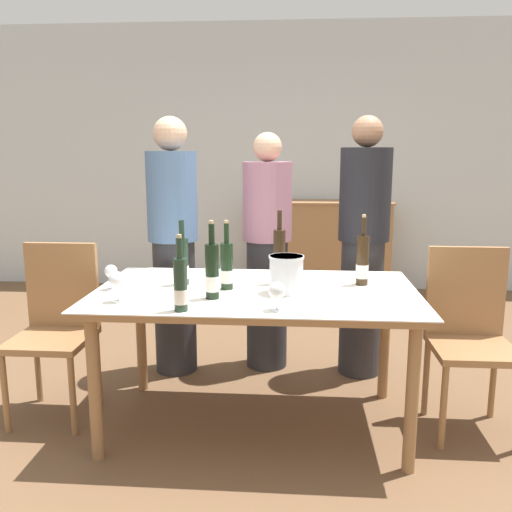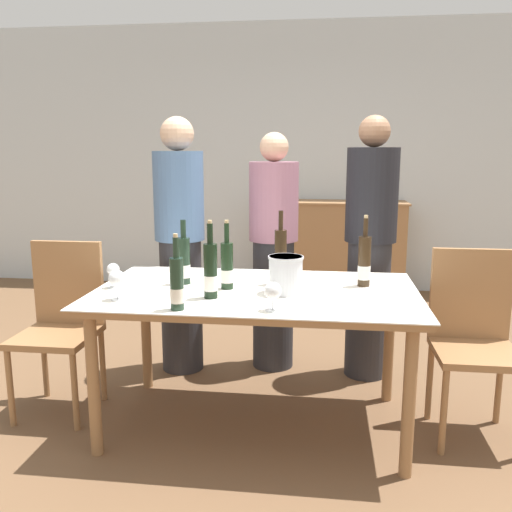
% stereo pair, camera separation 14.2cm
% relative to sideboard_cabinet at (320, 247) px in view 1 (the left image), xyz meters
% --- Properties ---
extents(ground_plane, '(12.00, 12.00, 0.00)m').
position_rel_sideboard_cabinet_xyz_m(ground_plane, '(-0.46, -2.87, -0.49)').
color(ground_plane, brown).
extents(back_wall, '(8.00, 0.10, 2.80)m').
position_rel_sideboard_cabinet_xyz_m(back_wall, '(-0.46, 0.29, 0.91)').
color(back_wall, silver).
rests_on(back_wall, ground_plane).
extents(sideboard_cabinet, '(1.46, 0.46, 0.98)m').
position_rel_sideboard_cabinet_xyz_m(sideboard_cabinet, '(0.00, 0.00, 0.00)').
color(sideboard_cabinet, '#996B42').
rests_on(sideboard_cabinet, ground_plane).
extents(dining_table, '(1.69, 0.98, 0.77)m').
position_rel_sideboard_cabinet_xyz_m(dining_table, '(-0.46, -2.87, 0.21)').
color(dining_table, '#996B42').
rests_on(dining_table, ground_plane).
extents(ice_bucket, '(0.18, 0.18, 0.19)m').
position_rel_sideboard_cabinet_xyz_m(ice_bucket, '(-0.30, -2.93, 0.38)').
color(ice_bucket, silver).
rests_on(ice_bucket, dining_table).
extents(wine_bottle_0, '(0.06, 0.06, 0.35)m').
position_rel_sideboard_cabinet_xyz_m(wine_bottle_0, '(-0.77, -3.28, 0.40)').
color(wine_bottle_0, '#1E3323').
rests_on(wine_bottle_0, dining_table).
extents(wine_bottle_1, '(0.07, 0.07, 0.37)m').
position_rel_sideboard_cabinet_xyz_m(wine_bottle_1, '(-0.61, -2.87, 0.40)').
color(wine_bottle_1, black).
rests_on(wine_bottle_1, dining_table).
extents(wine_bottle_2, '(0.07, 0.07, 0.40)m').
position_rel_sideboard_cabinet_xyz_m(wine_bottle_2, '(-0.34, -2.73, 0.42)').
color(wine_bottle_2, '#332314').
rests_on(wine_bottle_2, dining_table).
extents(wine_bottle_3, '(0.07, 0.07, 0.39)m').
position_rel_sideboard_cabinet_xyz_m(wine_bottle_3, '(-0.66, -3.06, 0.41)').
color(wine_bottle_3, black).
rests_on(wine_bottle_3, dining_table).
extents(wine_bottle_4, '(0.07, 0.07, 0.35)m').
position_rel_sideboard_cabinet_xyz_m(wine_bottle_4, '(-0.87, -2.79, 0.40)').
color(wine_bottle_4, '#1E3323').
rests_on(wine_bottle_4, dining_table).
extents(wine_bottle_5, '(0.07, 0.07, 0.39)m').
position_rel_sideboard_cabinet_xyz_m(wine_bottle_5, '(0.11, -2.72, 0.41)').
color(wine_bottle_5, '#332314').
rests_on(wine_bottle_5, dining_table).
extents(wine_glass_0, '(0.08, 0.08, 0.13)m').
position_rel_sideboard_cabinet_xyz_m(wine_glass_0, '(-0.34, -3.24, 0.37)').
color(wine_glass_0, white).
rests_on(wine_glass_0, dining_table).
extents(wine_glass_1, '(0.08, 0.08, 0.15)m').
position_rel_sideboard_cabinet_xyz_m(wine_glass_1, '(-1.11, -3.16, 0.38)').
color(wine_glass_1, white).
rests_on(wine_glass_1, dining_table).
extents(wine_glass_2, '(0.07, 0.07, 0.13)m').
position_rel_sideboard_cabinet_xyz_m(wine_glass_2, '(-1.22, -2.93, 0.37)').
color(wine_glass_2, white).
rests_on(wine_glass_2, dining_table).
extents(chair_left_end, '(0.42, 0.42, 0.97)m').
position_rel_sideboard_cabinet_xyz_m(chair_left_end, '(-1.60, -2.78, 0.06)').
color(chair_left_end, '#996B42').
rests_on(chair_left_end, ground_plane).
extents(chair_right_end, '(0.42, 0.42, 0.98)m').
position_rel_sideboard_cabinet_xyz_m(chair_right_end, '(0.68, -2.78, 0.07)').
color(chair_right_end, '#996B42').
rests_on(chair_right_end, ground_plane).
extents(person_host, '(0.33, 0.33, 1.70)m').
position_rel_sideboard_cabinet_xyz_m(person_host, '(-1.06, -2.14, 0.37)').
color(person_host, '#2D2D33').
rests_on(person_host, ground_plane).
extents(person_guest_left, '(0.33, 0.33, 1.61)m').
position_rel_sideboard_cabinet_xyz_m(person_guest_left, '(-0.45, -2.02, 0.31)').
color(person_guest_left, '#2D2D33').
rests_on(person_guest_left, ground_plane).
extents(person_guest_right, '(0.33, 0.33, 1.71)m').
position_rel_sideboard_cabinet_xyz_m(person_guest_right, '(0.19, -2.09, 0.37)').
color(person_guest_right, '#2D2D33').
rests_on(person_guest_right, ground_plane).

